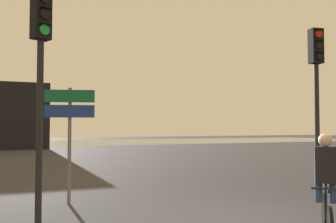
{
  "coord_description": "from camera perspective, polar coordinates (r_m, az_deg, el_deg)",
  "views": [
    {
      "loc": [
        -3.97,
        -5.67,
        1.71
      ],
      "look_at": [
        0.5,
        5.0,
        2.2
      ],
      "focal_mm": 40.0,
      "sensor_mm": 36.0,
      "label": 1
    }
  ],
  "objects": [
    {
      "name": "ground_plane",
      "position": [
        7.13,
        12.43,
        -16.25
      ],
      "size": [
        120.0,
        120.0,
        0.0
      ],
      "primitive_type": "plane",
      "color": "#333338"
    },
    {
      "name": "water_strip",
      "position": [
        42.83,
        -17.48,
        -4.6
      ],
      "size": [
        80.0,
        16.0,
        0.01
      ],
      "primitive_type": "cube",
      "color": "slate",
      "rests_on": "ground"
    },
    {
      "name": "traffic_light_near_right",
      "position": [
        10.36,
        21.69,
        4.7
      ],
      "size": [
        0.35,
        0.37,
        4.25
      ],
      "rotation": [
        0.0,
        0.0,
        2.99
      ],
      "color": "black",
      "rests_on": "ground"
    },
    {
      "name": "traffic_light_near_left",
      "position": [
        7.26,
        -18.85,
        7.46
      ],
      "size": [
        0.39,
        0.41,
        4.21
      ],
      "rotation": [
        0.0,
        0.0,
        3.57
      ],
      "color": "black",
      "rests_on": "ground"
    },
    {
      "name": "direction_sign_post",
      "position": [
        8.66,
        -14.77,
        -1.79
      ],
      "size": [
        1.07,
        0.32,
        2.6
      ],
      "rotation": [
        0.0,
        0.0,
        2.87
      ],
      "color": "slate",
      "rests_on": "ground"
    },
    {
      "name": "cyclist",
      "position": [
        6.12,
        22.95,
        -10.59
      ],
      "size": [
        1.16,
        1.31,
        1.62
      ],
      "rotation": [
        0.0,
        0.0,
        2.42
      ],
      "color": "black",
      "rests_on": "ground"
    }
  ]
}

